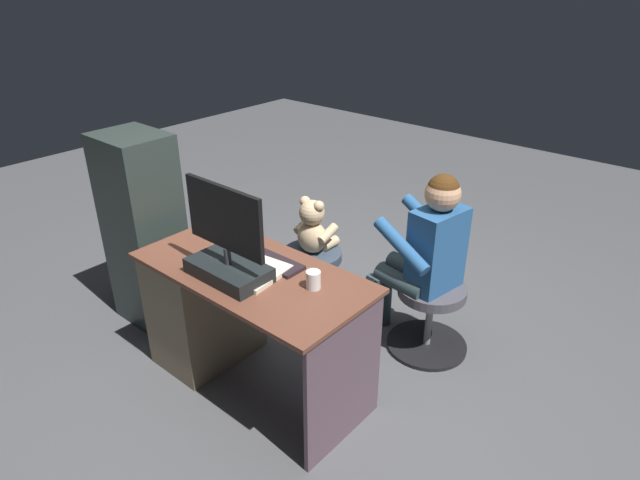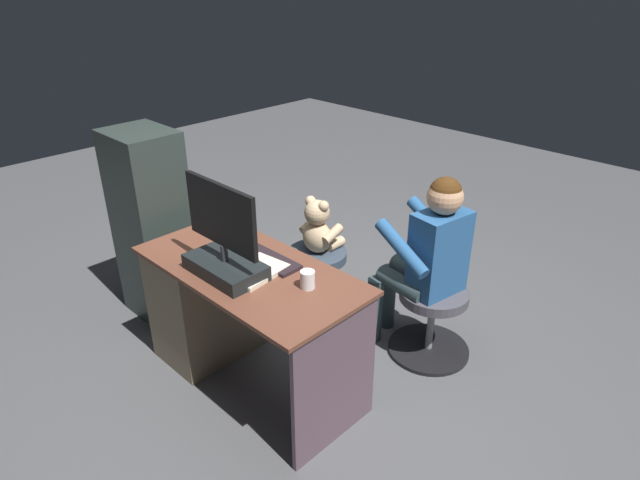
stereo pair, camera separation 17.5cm
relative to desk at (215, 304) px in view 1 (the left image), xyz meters
name	(u,v)px [view 1 (the left image)]	position (x,y,z in m)	size (l,w,h in m)	color
ground_plane	(304,350)	(-0.34, -0.39, -0.40)	(10.00, 10.00, 0.00)	#4E4E51
desk	(215,304)	(0.00, 0.00, 0.00)	(1.29, 0.63, 0.75)	brown
monitor	(227,252)	(-0.30, 0.12, 0.50)	(0.51, 0.24, 0.49)	black
keyboard	(267,260)	(-0.33, -0.12, 0.36)	(0.42, 0.14, 0.02)	black
computer_mouse	(233,242)	(-0.06, -0.12, 0.37)	(0.06, 0.10, 0.04)	#1E2C26
cup	(313,280)	(-0.69, -0.08, 0.40)	(0.07, 0.07, 0.09)	white
tv_remote	(224,250)	(-0.07, -0.04, 0.36)	(0.04, 0.15, 0.02)	black
notebook_binder	(259,273)	(-0.41, 0.01, 0.36)	(0.22, 0.30, 0.02)	beige
office_chair_teddy	(312,275)	(-0.06, -0.78, -0.14)	(0.48, 0.48, 0.44)	black
teddy_bear	(313,228)	(-0.06, -0.80, 0.22)	(0.27, 0.27, 0.38)	#D4B186
visitor_chair	(430,312)	(-0.90, -0.92, -0.14)	(0.50, 0.50, 0.44)	black
person	(424,248)	(-0.82, -0.91, 0.28)	(0.53, 0.53, 1.15)	#27568B
equipment_rack	(144,231)	(0.69, -0.02, 0.24)	(0.44, 0.36, 1.27)	#293430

